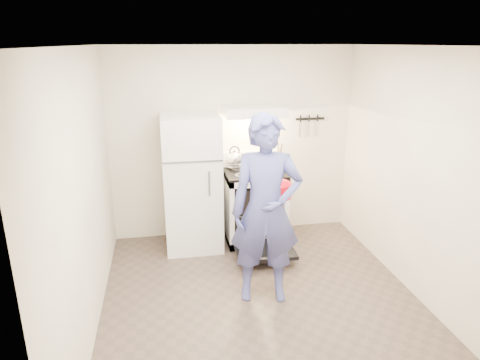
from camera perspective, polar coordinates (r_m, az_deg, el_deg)
name	(u,v)px	position (r m, az deg, el deg)	size (l,w,h in m)	color
floor	(262,303)	(4.53, 3.02, -16.03)	(3.60, 3.60, 0.00)	brown
back_wall	(233,144)	(5.67, -0.96, 4.89)	(3.20, 0.02, 2.50)	#EEE5C9
refrigerator	(192,183)	(5.38, -6.43, -0.38)	(0.70, 0.70, 1.70)	white
stove_body	(254,207)	(5.64, 1.93, -3.60)	(0.76, 0.65, 0.92)	white
cooktop	(255,172)	(5.49, 1.98, 1.02)	(0.76, 0.65, 0.03)	black
backsplash	(250,158)	(5.72, 1.39, 2.94)	(0.76, 0.07, 0.20)	white
oven_door	(264,250)	(5.25, 3.29, -9.35)	(0.70, 0.54, 0.04)	black
oven_rack	(254,208)	(5.65, 1.93, -3.79)	(0.60, 0.52, 0.01)	slate
range_hood	(254,111)	(5.38, 1.90, 9.16)	(0.76, 0.50, 0.12)	white
knife_strip	(310,119)	(5.86, 9.34, 8.07)	(0.40, 0.02, 0.03)	black
pizza_stone	(255,205)	(5.72, 2.01, -3.38)	(0.35, 0.35, 0.02)	#856B4B
tea_kettle	(235,158)	(5.53, -0.74, 2.98)	(0.25, 0.21, 0.31)	#B7B7BC
utensil_jar	(279,167)	(5.36, 5.27, 1.78)	(0.09, 0.09, 0.13)	silver
person	(266,211)	(4.20, 3.49, -4.11)	(0.70, 0.46, 1.91)	#393F7D
dutch_oven	(277,191)	(4.56, 4.91, -1.42)	(0.38, 0.31, 0.25)	red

